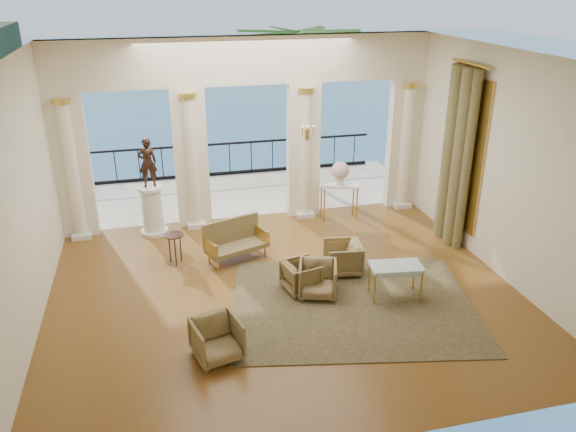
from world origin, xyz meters
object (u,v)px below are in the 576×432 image
object	(u,v)px
statue	(147,163)
console_table	(339,190)
armchair_a	(217,338)
armchair_d	(301,275)
armchair_b	(318,278)
side_table	(174,238)
settee	(235,240)
pedestal	(152,211)
armchair_c	(343,256)
game_table	(396,268)

from	to	relation	value
statue	console_table	xyz separation A→B (m)	(4.62, -0.22, -1.02)
armchair_a	armchair_d	size ratio (longest dim) A/B	1.11
armchair_b	side_table	bearing A→B (deg)	159.96
settee	pedestal	size ratio (longest dim) A/B	1.22
armchair_b	side_table	size ratio (longest dim) A/B	1.08
pedestal	side_table	xyz separation A→B (m)	(0.42, -1.70, 0.01)
statue	armchair_c	bearing A→B (deg)	136.18
statue	armchair_b	bearing A→B (deg)	123.39
armchair_a	game_table	xyz separation A→B (m)	(3.56, 1.07, 0.24)
armchair_b	armchair_c	world-z (taller)	armchair_c
armchair_b	pedestal	world-z (taller)	pedestal
console_table	side_table	distance (m)	4.46
pedestal	side_table	distance (m)	1.75
armchair_d	game_table	bearing A→B (deg)	-123.93
statue	armchair_d	bearing A→B (deg)	122.86
armchair_b	armchair_d	bearing A→B (deg)	153.28
game_table	armchair_b	bearing A→B (deg)	171.41
armchair_d	console_table	bearing A→B (deg)	-42.28
armchair_b	armchair_c	xyz separation A→B (m)	(0.77, 0.74, 0.00)
armchair_d	settee	xyz separation A→B (m)	(-1.06, 1.66, 0.10)
console_table	settee	bearing A→B (deg)	-132.73
armchair_b	settee	bearing A→B (deg)	141.90
armchair_a	armchair_d	distance (m)	2.56
armchair_a	game_table	world-z (taller)	armchair_a
pedestal	statue	world-z (taller)	statue
armchair_a	console_table	distance (m)	6.22
settee	pedestal	xyz separation A→B (m)	(-1.71, 1.78, 0.14)
armchair_c	armchair_b	bearing A→B (deg)	-38.60
armchair_b	side_table	distance (m)	3.28
armchair_a	pedestal	distance (m)	5.26
armchair_c	armchair_d	world-z (taller)	armchair_c
game_table	statue	world-z (taller)	statue
armchair_d	pedestal	world-z (taller)	pedestal
pedestal	armchair_c	bearing A→B (deg)	-37.89
pedestal	statue	distance (m)	1.21
settee	armchair_d	bearing A→B (deg)	-77.11
settee	pedestal	world-z (taller)	pedestal
settee	pedestal	bearing A→B (deg)	114.26
game_table	side_table	xyz separation A→B (m)	(-4.03, 2.41, -0.02)
armchair_c	console_table	bearing A→B (deg)	170.53
settee	console_table	size ratio (longest dim) A/B	1.40
settee	side_table	size ratio (longest dim) A/B	2.14
armchair_c	game_table	bearing A→B (deg)	37.09
armchair_a	pedestal	xyz separation A→B (m)	(-0.89, 5.18, 0.20)
console_table	armchair_a	bearing A→B (deg)	-107.85
armchair_b	console_table	xyz separation A→B (m)	(1.60, 3.47, 0.40)
armchair_a	side_table	bearing A→B (deg)	83.50
settee	game_table	distance (m)	3.60
armchair_b	game_table	distance (m)	1.51
armchair_c	console_table	size ratio (longest dim) A/B	0.71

